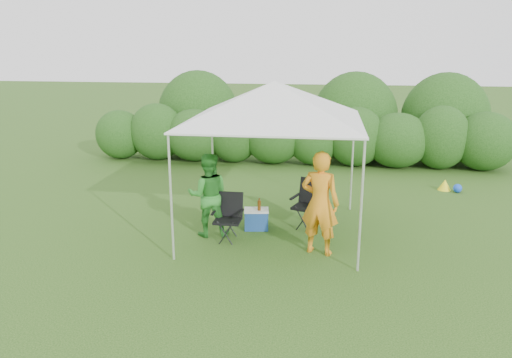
# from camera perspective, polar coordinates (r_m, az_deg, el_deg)

# --- Properties ---
(ground) EXTENTS (70.00, 70.00, 0.00)m
(ground) POSITION_cam_1_polar(r_m,az_deg,el_deg) (9.11, 1.65, -7.12)
(ground) COLOR #375F1E
(hedge) EXTENTS (12.26, 1.53, 1.80)m
(hedge) POSITION_cam_1_polar(r_m,az_deg,el_deg) (14.63, 4.90, 4.86)
(hedge) COLOR #27551A
(hedge) RESTS_ON ground
(canopy) EXTENTS (3.10, 3.10, 2.83)m
(canopy) POSITION_cam_1_polar(r_m,az_deg,el_deg) (8.97, 2.13, 8.82)
(canopy) COLOR silver
(canopy) RESTS_ON ground
(chair_right) EXTENTS (0.69, 0.67, 0.93)m
(chair_right) POSITION_cam_1_polar(r_m,az_deg,el_deg) (9.72, 6.12, -2.43)
(chair_right) COLOR black
(chair_right) RESTS_ON ground
(chair_left) EXTENTS (0.54, 0.49, 0.86)m
(chair_left) POSITION_cam_1_polar(r_m,az_deg,el_deg) (9.07, -3.16, -3.96)
(chair_left) COLOR black
(chair_left) RESTS_ON ground
(man) EXTENTS (0.74, 0.59, 1.78)m
(man) POSITION_cam_1_polar(r_m,az_deg,el_deg) (8.39, 7.32, -2.75)
(man) COLOR orange
(man) RESTS_ON ground
(woman) EXTENTS (0.86, 0.73, 1.55)m
(woman) POSITION_cam_1_polar(r_m,az_deg,el_deg) (9.19, -5.47, -1.83)
(woman) COLOR #2F882C
(woman) RESTS_ON ground
(cooler) EXTENTS (0.51, 0.40, 0.39)m
(cooler) POSITION_cam_1_polar(r_m,az_deg,el_deg) (9.62, 0.04, -4.59)
(cooler) COLOR #1F4992
(cooler) RESTS_ON ground
(bottle) EXTENTS (0.06, 0.06, 0.24)m
(bottle) POSITION_cam_1_polar(r_m,az_deg,el_deg) (9.48, 0.37, -2.89)
(bottle) COLOR #592D0C
(bottle) RESTS_ON cooler
(lawn_toy) EXTENTS (0.52, 0.43, 0.26)m
(lawn_toy) POSITION_cam_1_polar(r_m,az_deg,el_deg) (12.95, 21.09, -0.72)
(lawn_toy) COLOR yellow
(lawn_toy) RESTS_ON ground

